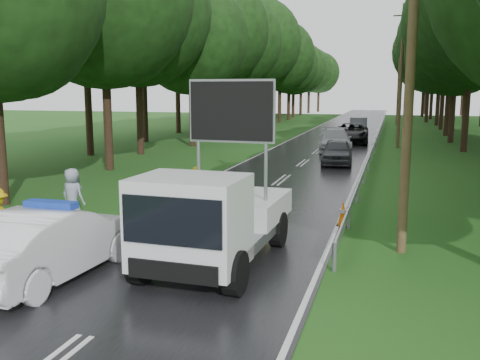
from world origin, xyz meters
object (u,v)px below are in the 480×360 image
(barrier, at_px, (229,196))
(queue_car_fourth, at_px, (358,126))
(police_sedan, at_px, (53,243))
(work_truck, at_px, (213,218))
(queue_car_third, at_px, (351,133))
(officer, at_px, (196,190))
(queue_car_first, at_px, (337,152))
(queue_car_second, at_px, (335,140))
(civilian, at_px, (215,212))

(barrier, relative_size, queue_car_fourth, 0.55)
(police_sedan, xyz_separation_m, queue_car_fourth, (3.94, 41.89, -0.04))
(work_truck, xyz_separation_m, queue_car_third, (0.83, 30.89, -0.40))
(officer, distance_m, queue_car_first, 13.92)
(queue_car_first, height_order, queue_car_second, queue_car_second)
(police_sedan, relative_size, queue_car_first, 1.18)
(civilian, xyz_separation_m, queue_car_second, (0.65, 23.45, -0.22))
(queue_car_fourth, bearing_deg, civilian, -94.71)
(barrier, distance_m, queue_car_first, 14.28)
(barrier, bearing_deg, queue_car_third, 75.89)
(work_truck, distance_m, queue_car_fourth, 40.24)
(queue_car_fourth, bearing_deg, police_sedan, -98.29)
(police_sedan, xyz_separation_m, barrier, (2.19, 6.11, -0.00))
(barrier, distance_m, queue_car_third, 26.50)
(officer, bearing_deg, queue_car_third, -96.96)
(barrier, distance_m, queue_car_fourth, 35.82)
(officer, height_order, queue_car_third, officer)
(police_sedan, xyz_separation_m, work_truck, (3.16, 1.66, 0.38))
(queue_car_second, height_order, queue_car_third, queue_car_third)
(police_sedan, relative_size, queue_car_third, 0.88)
(queue_car_first, distance_m, queue_car_second, 6.33)
(work_truck, relative_size, queue_car_third, 0.99)
(queue_car_third, relative_size, queue_car_fourth, 1.23)
(queue_car_second, xyz_separation_m, queue_car_fourth, (0.56, 15.34, -0.01))
(officer, distance_m, civilian, 4.10)
(queue_car_first, bearing_deg, barrier, -102.56)
(queue_car_first, relative_size, queue_car_second, 0.79)
(barrier, xyz_separation_m, queue_car_first, (1.95, 14.15, -0.09))
(barrier, relative_size, civilian, 1.27)
(queue_car_second, bearing_deg, work_truck, -97.28)
(police_sedan, relative_size, civilian, 2.49)
(police_sedan, xyz_separation_m, queue_car_first, (4.14, 20.26, -0.09))
(work_truck, bearing_deg, police_sedan, -150.45)
(police_sedan, xyz_separation_m, queue_car_second, (3.37, 26.55, -0.04))
(civilian, bearing_deg, queue_car_fourth, 65.31)
(work_truck, xyz_separation_m, queue_car_fourth, (0.77, 40.23, -0.43))
(queue_car_fourth, bearing_deg, queue_car_third, -92.55)
(barrier, relative_size, queue_car_third, 0.45)
(work_truck, distance_m, officer, 5.59)
(officer, bearing_deg, barrier, 155.14)
(police_sedan, height_order, queue_car_third, police_sedan)
(barrier, height_order, queue_car_second, queue_car_second)
(civilian, relative_size, queue_car_second, 0.38)
(queue_car_second, distance_m, queue_car_fourth, 15.35)
(officer, bearing_deg, work_truck, 114.58)
(police_sedan, bearing_deg, queue_car_second, -93.42)
(civilian, bearing_deg, queue_car_first, 62.38)
(queue_car_fourth, bearing_deg, queue_car_second, -95.02)
(queue_car_fourth, bearing_deg, barrier, -95.72)
(police_sedan, height_order, civilian, civilian)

